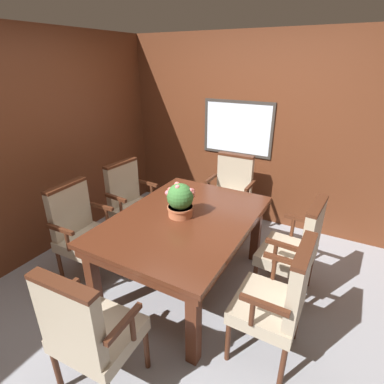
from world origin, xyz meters
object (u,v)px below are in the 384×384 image
chair_head_near (88,329)px  chair_left_near (81,228)px  chair_left_far (131,200)px  chair_right_far (296,246)px  chair_right_near (279,298)px  potted_plant (180,200)px  chair_head_far (231,191)px  dining_table (184,226)px

chair_head_near → chair_left_near: size_ratio=1.00×
chair_left_far → chair_right_far: bearing=-86.2°
chair_right_near → potted_plant: bearing=-109.9°
chair_right_far → chair_head_far: same height
potted_plant → dining_table: bearing=-15.1°
dining_table → chair_right_near: size_ratio=1.65×
chair_head_near → potted_plant: (-0.06, 1.25, 0.37)m
chair_left_near → chair_head_near: bearing=-132.5°
dining_table → chair_head_far: (-0.02, 1.23, -0.11)m
chair_right_near → chair_left_near: (-1.99, 0.00, 0.00)m
chair_head_near → chair_right_far: (0.97, 1.58, 0.00)m
chair_head_near → chair_head_far: 2.47m
chair_right_far → chair_head_far: size_ratio=1.00×
chair_head_near → chair_left_far: 1.91m
chair_left_near → chair_head_far: bearing=-33.1°
dining_table → chair_left_near: bearing=-159.1°
chair_head_near → chair_head_far: bearing=-92.0°
chair_right_near → chair_head_near: same height
chair_right_near → chair_head_near: size_ratio=1.00×
chair_left_far → chair_right_near: bearing=-106.1°
chair_right_near → chair_head_far: bearing=-147.0°
chair_right_near → chair_head_far: same height
chair_right_far → chair_head_far: 1.34m
chair_right_near → chair_left_far: (-1.99, 0.77, 0.00)m
chair_head_far → chair_left_near: (-0.97, -1.61, 0.00)m
dining_table → chair_right_near: bearing=-20.7°
chair_left_far → chair_right_far: size_ratio=1.00×
chair_head_near → chair_right_far: bearing=-124.2°
chair_right_far → chair_left_near: same height
chair_right_near → potted_plant: size_ratio=3.08×
chair_left_far → chair_left_near: bearing=-175.4°
chair_head_near → chair_right_near: bearing=-141.9°
chair_left_far → chair_left_near: same height
chair_head_near → potted_plant: 1.30m
dining_table → chair_right_near: 1.08m
potted_plant → chair_left_far: bearing=157.9°
chair_head_near → chair_left_far: same height
dining_table → potted_plant: bearing=164.9°
chair_left_far → chair_head_near: bearing=-143.4°
chair_left_far → chair_head_far: 1.28m
chair_right_near → chair_right_far: size_ratio=1.00×
chair_head_near → chair_right_far: same height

